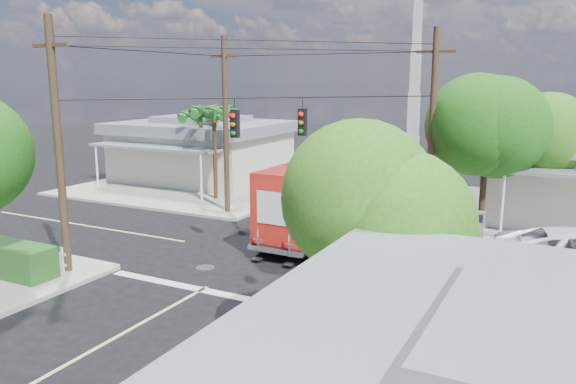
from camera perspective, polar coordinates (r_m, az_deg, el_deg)
The scene contains 15 objects.
ground at distance 22.59m, azimuth -2.34°, elevation -6.38°, with size 120.00×120.00×0.00m, color black.
sidewalk_ne at distance 30.35m, azimuth 26.95°, elevation -2.85°, with size 14.12×14.12×0.14m.
sidewalk_nw at distance 37.21m, azimuth -8.67°, elevation 0.72°, with size 14.12×14.12×0.14m.
road_markings at distance 21.39m, azimuth -4.30°, elevation -7.42°, with size 32.00×32.00×0.01m.
building_nw at distance 38.80m, azimuth -8.74°, elevation 4.37°, with size 10.80×10.20×4.30m.
radio_tower at distance 40.02m, azimuth 12.71°, elevation 9.35°, with size 0.80×0.80×17.00m.
tree_ne_front at distance 25.76m, azimuth 19.58°, elevation 6.01°, with size 4.21×4.14×6.66m.
tree_ne_back at distance 27.79m, azimuth 25.46°, elevation 4.71°, with size 3.77×3.66×5.82m.
tree_se at distance 12.35m, azimuth 9.33°, elevation -2.14°, with size 3.67×3.54×5.62m.
palm_nw_front at distance 31.92m, azimuth -7.54°, elevation 7.99°, with size 3.01×3.08×5.59m.
palm_nw_back at distance 34.32m, azimuth -8.86°, elevation 7.57°, with size 3.01×3.08×5.19m.
utility_poles at distance 23.80m, azimuth -3.85°, elevation 6.03°, with size 12.00×10.68×9.00m.
picket_fence at distance 23.46m, azimuth -26.47°, elevation -5.19°, with size 5.94×0.06×1.00m.
vending_boxes at distance 25.98m, azimuth 17.26°, elevation -2.93°, with size 1.90×0.50×1.10m.
delivery_truck at distance 24.13m, azimuth 3.08°, elevation -0.99°, with size 2.73×7.92×3.39m.
Camera 1 is at (10.65, -18.69, 6.91)m, focal length 35.00 mm.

